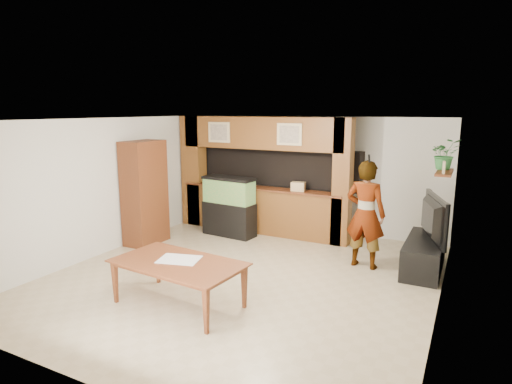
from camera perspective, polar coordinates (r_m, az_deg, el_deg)
The scene contains 20 objects.
floor at distance 7.33m, azimuth -1.62°, elevation -11.15°, with size 6.50×6.50×0.00m, color tan.
ceiling at distance 6.79m, azimuth -1.74°, elevation 9.62°, with size 6.50×6.50×0.00m, color white.
wall_back at distance 9.87m, azimuth 7.43°, elevation 2.40°, with size 6.00×6.00×0.00m, color beige.
wall_left at distance 8.76m, azimuth -19.15°, elevation 0.79°, with size 6.50×6.50×0.00m, color beige.
wall_right at distance 6.13m, azimuth 23.79°, elevation -3.76°, with size 6.50×6.50×0.00m, color beige.
partition at distance 9.67m, azimuth 0.89°, elevation 2.39°, with size 4.20×0.99×2.60m.
wall_clock at distance 9.37m, azimuth -14.83°, elevation 5.37°, with size 0.05×0.25×0.25m.
wall_shelf at distance 7.98m, azimuth 23.83°, elevation 2.41°, with size 0.25×0.90×0.04m, color brown.
pantry_cabinet at distance 9.09m, azimuth -14.62°, elevation -0.10°, with size 0.53×0.87×2.14m, color brown.
trash_can at distance 9.38m, azimuth -14.17°, elevation -4.73°, with size 0.30×0.30×0.55m, color #B2B2B7.
aquarium at distance 9.43m, azimuth -3.60°, elevation -2.01°, with size 1.18×0.44×1.31m.
tv_stand at distance 8.07m, azimuth 21.50°, elevation -7.78°, with size 0.60×1.63×0.54m, color black.
television at distance 7.89m, azimuth 21.84°, elevation -3.22°, with size 1.36×0.18×0.78m, color black.
photo_frame at distance 7.66m, azimuth 23.75°, elevation 3.01°, with size 0.03×0.15×0.20m, color tan.
potted_plant at distance 8.19m, azimuth 23.88°, elevation 4.65°, with size 0.49×0.42×0.54m, color #2C6F34.
person at distance 7.71m, azimuth 14.39°, elevation -2.90°, with size 0.70×0.46×1.91m, color #A77E5B.
microphone at distance 7.37m, azimuth 14.86°, elevation 4.30°, with size 0.03×0.03×0.15m, color black.
dining_table at distance 6.28m, azimuth -10.48°, elevation -12.01°, with size 1.86×1.04×0.65m, color brown.
newspaper_a at distance 6.26m, azimuth -10.19°, elevation -8.83°, with size 0.57×0.42×0.01m, color silver.
counter_box at distance 9.16m, azimuth 5.66°, elevation 0.73°, with size 0.29×0.19×0.19m, color tan.
Camera 1 is at (3.27, -5.95, 2.77)m, focal length 30.00 mm.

